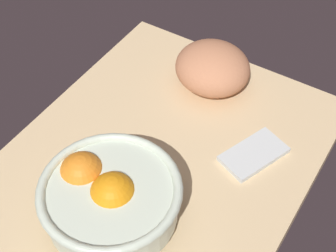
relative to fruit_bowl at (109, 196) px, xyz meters
The scene contains 4 objects.
ground_plane 16.45cm from the fruit_bowl, behind, with size 67.39×52.93×3.00cm, color #D8B987.
fruit_bowl is the anchor object (origin of this frame).
bread_loaf 37.73cm from the fruit_bowl, behind, with size 15.78×14.99×9.39cm, color tan.
napkin_folded 29.31cm from the fruit_bowl, 149.09° to the left, with size 12.40×6.88×1.01cm, color silver.
Camera 1 is at (49.52, 33.08, 74.55)cm, focal length 54.52 mm.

